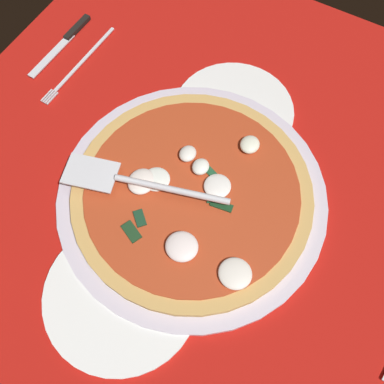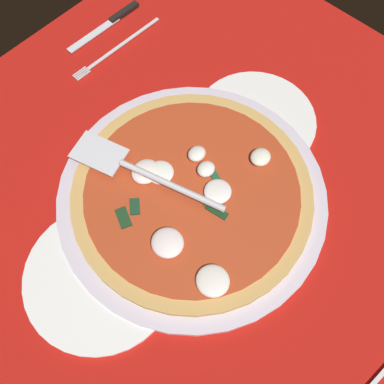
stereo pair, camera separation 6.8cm
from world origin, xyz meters
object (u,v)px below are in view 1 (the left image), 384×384
Objects in this scene: pizza_server at (137,182)px; place_setting_far at (73,53)px; dinner_plate_right at (234,111)px; pizza at (192,194)px; dinner_plate_left at (122,294)px.

pizza_server is 32.54cm from place_setting_far.
pizza is at bearing -173.71° from dinner_plate_right.
dinner_plate_right is at bearing 6.29° from pizza.
pizza is 1.47× the size of pizza_server.
dinner_plate_right is 0.93× the size of place_setting_far.
dinner_plate_left is 0.88× the size of pizza_server.
place_setting_far is at bearing 95.55° from dinner_plate_right.
place_setting_far is (32.98, 32.83, -0.15)cm from dinner_plate_left.
dinner_plate_left is at bearing 46.55° from place_setting_far.
place_setting_far is at bearing -50.89° from pizza_server.
dinner_plate_right is 22.51cm from pizza_server.
dinner_plate_left is 1.08× the size of dinner_plate_right.
pizza_server is 1.14× the size of place_setting_far.
place_setting_far reaches higher than dinner_plate_left.
place_setting_far is (-3.11, 32.01, -0.15)cm from dinner_plate_right.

